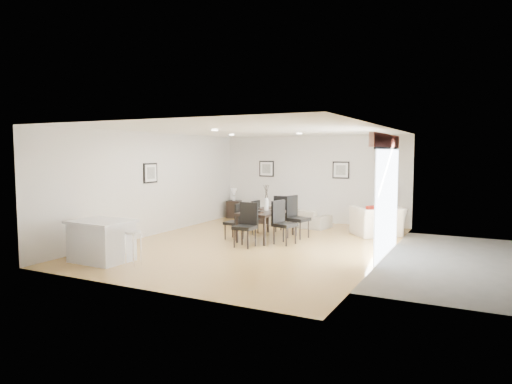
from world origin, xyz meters
The scene contains 26 objects.
ground centered at (0.00, 0.00, 0.00)m, with size 8.00×8.00×0.00m, color #B5874A.
wall_back centered at (0.00, 4.00, 1.35)m, with size 6.00×0.04×2.70m, color silver.
wall_front centered at (0.00, -4.00, 1.35)m, with size 6.00×0.04×2.70m, color silver.
wall_left centered at (-3.00, 0.00, 1.35)m, with size 0.04×8.00×2.70m, color silver.
wall_right centered at (3.00, 0.00, 1.35)m, with size 0.04×8.00×2.70m, color silver.
ceiling centered at (0.00, 0.00, 2.70)m, with size 6.00×8.00×0.02m, color white.
sofa centered at (-0.06, 2.98, 0.27)m, with size 1.85×0.72×0.54m, color gray.
armchair centered at (2.34, 2.45, 0.38)m, with size 1.18×1.03×0.77m, color beige.
dining_table centered at (-0.09, 0.79, 0.65)m, with size 0.94×1.77×0.72m.
dining_chair_wnear centered at (-0.71, 0.35, 0.51)m, with size 0.45×0.45×0.92m.
dining_chair_wfar centered at (-0.71, 1.22, 0.51)m, with size 0.42×0.42×0.91m.
dining_chair_enear centered at (0.51, 0.37, 0.58)m, with size 0.57×0.57×1.04m.
dining_chair_efar centered at (0.51, 1.24, 0.61)m, with size 0.58×0.58×1.08m.
dining_chair_head centered at (-0.09, -0.28, 0.57)m, with size 0.47×0.47×1.02m.
dining_chair_foot centered at (-0.09, 1.86, 0.56)m, with size 0.45×0.45×1.01m.
vase centered at (-0.09, 0.79, 0.99)m, with size 0.85×1.30×0.66m.
coffee_table centered at (-1.55, 3.07, 0.20)m, with size 1.00×0.60×0.40m, color black.
side_table centered at (-2.66, 3.66, 0.29)m, with size 0.43×0.43×0.58m, color black.
table_lamp centered at (-2.66, 3.66, 0.84)m, with size 0.21×0.21×0.40m.
cushion centered at (2.23, 2.34, 0.62)m, with size 0.36×0.11×0.36m, color #9E2014.
kitchen_island centered at (-2.02, -2.88, 0.42)m, with size 1.22×0.96×0.83m.
bar_stool centered at (-1.19, -2.88, 0.58)m, with size 0.31×0.31×0.68m.
framed_print_back_left centered at (-1.60, 3.97, 1.65)m, with size 0.52×0.04×0.52m.
framed_print_back_right centered at (0.90, 3.97, 1.65)m, with size 0.52×0.04×0.52m.
framed_print_left_wall centered at (-2.97, -0.20, 1.65)m, with size 0.04×0.52×0.52m.
sliding_door centered at (2.96, 0.30, 1.66)m, with size 0.12×2.70×2.57m.
Camera 1 is at (4.82, -9.55, 2.19)m, focal length 32.00 mm.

